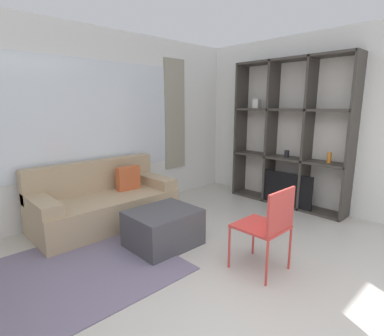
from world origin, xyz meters
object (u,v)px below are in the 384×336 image
(couch_main, at_px, (105,203))
(ottoman, at_px, (163,228))
(folding_chair, at_px, (269,223))
(shelving_unit, at_px, (290,137))

(couch_main, bearing_deg, ottoman, -81.05)
(ottoman, height_order, folding_chair, folding_chair)
(folding_chair, bearing_deg, couch_main, -76.24)
(folding_chair, bearing_deg, ottoman, -71.90)
(couch_main, xyz_separation_m, folding_chair, (0.55, -2.24, 0.22))
(couch_main, xyz_separation_m, ottoman, (0.17, -1.09, -0.09))
(shelving_unit, xyz_separation_m, couch_main, (-2.61, 1.29, -0.82))
(shelving_unit, xyz_separation_m, ottoman, (-2.44, 0.21, -0.90))
(shelving_unit, bearing_deg, couch_main, 153.67)
(couch_main, relative_size, folding_chair, 2.17)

